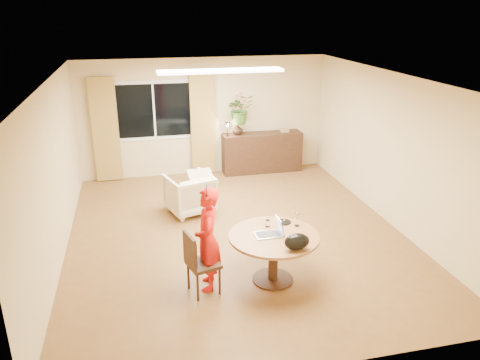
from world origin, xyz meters
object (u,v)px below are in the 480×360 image
(dining_chair, at_px, (203,262))
(sideboard, at_px, (262,152))
(armchair, at_px, (190,193))
(child, at_px, (208,239))
(dining_table, at_px, (274,245))

(dining_chair, xyz_separation_m, sideboard, (2.07, 4.57, 0.01))
(armchair, bearing_deg, dining_chair, 69.78)
(dining_chair, distance_m, sideboard, 5.02)
(sideboard, bearing_deg, child, -114.04)
(dining_table, bearing_deg, sideboard, 76.43)
(child, bearing_deg, sideboard, 163.75)
(dining_table, bearing_deg, child, 176.65)
(dining_table, distance_m, child, 0.92)
(armchair, bearing_deg, child, 71.51)
(sideboard, bearing_deg, dining_chair, -114.39)
(dining_table, bearing_deg, dining_chair, -176.70)
(child, relative_size, armchair, 1.79)
(dining_chair, height_order, sideboard, sideboard)
(armchair, bearing_deg, sideboard, -152.05)
(dining_table, height_order, child, child)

